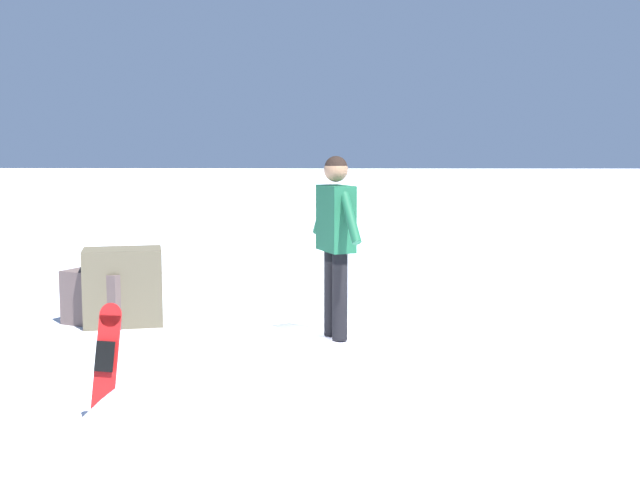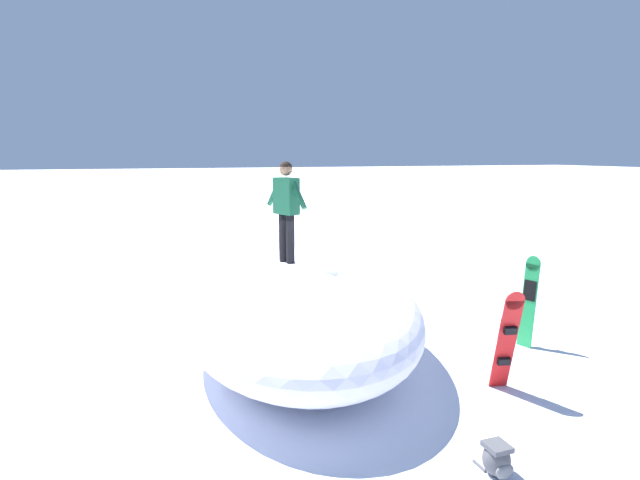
# 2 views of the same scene
# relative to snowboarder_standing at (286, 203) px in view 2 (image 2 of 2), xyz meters

# --- Properties ---
(ground) EXTENTS (240.00, 240.00, 0.00)m
(ground) POSITION_rel_snowboarder_standing_xyz_m (-0.29, 0.21, -2.80)
(ground) COLOR white
(snow_mound) EXTENTS (7.17, 5.08, 1.79)m
(snow_mound) POSITION_rel_snowboarder_standing_xyz_m (-0.23, 0.28, -1.90)
(snow_mound) COLOR white
(snow_mound) RESTS_ON ground
(snowboarder_standing) EXTENTS (0.97, 0.47, 1.68)m
(snowboarder_standing) POSITION_rel_snowboarder_standing_xyz_m (0.00, 0.00, 0.00)
(snowboarder_standing) COLOR black
(snowboarder_standing) RESTS_ON snow_mound
(snowboard_primary_upright) EXTENTS (0.49, 0.38, 1.64)m
(snowboard_primary_upright) POSITION_rel_snowboarder_standing_xyz_m (2.19, 2.81, -1.95)
(snowboard_primary_upright) COLOR red
(snowboard_primary_upright) RESTS_ON ground
(snowboard_secondary_upright) EXTENTS (0.33, 0.25, 1.73)m
(snowboard_secondary_upright) POSITION_rel_snowboarder_standing_xyz_m (0.72, 4.49, -1.90)
(snowboard_secondary_upright) COLOR #1E8C47
(snowboard_secondary_upright) RESTS_ON ground
(backpack_near) EXTENTS (0.33, 0.68, 0.47)m
(backpack_near) POSITION_rel_snowboarder_standing_xyz_m (-4.02, 2.29, -2.55)
(backpack_near) COLOR #4C4C51
(backpack_near) RESTS_ON ground
(backpack_far) EXTENTS (0.49, 0.31, 0.38)m
(backpack_far) POSITION_rel_snowboarder_standing_xyz_m (3.85, 1.38, -2.60)
(backpack_far) COLOR #4C4C51
(backpack_far) RESTS_ON ground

